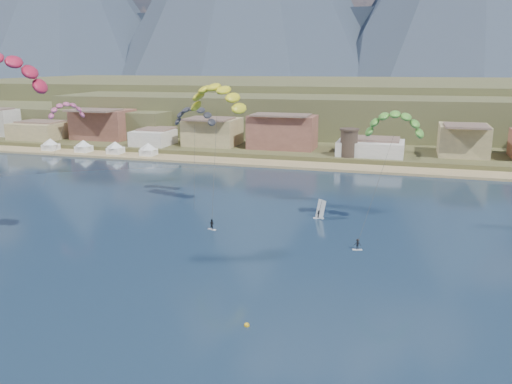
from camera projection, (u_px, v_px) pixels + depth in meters
ground at (170, 355)px, 55.05m from camera, size 2400.00×2400.00×0.00m
beach at (328, 166)px, 153.70m from camera, size 2200.00×12.00×0.90m
land at (392, 91)px, 576.55m from camera, size 2200.00×900.00×4.00m
foothills at (412, 105)px, 263.21m from camera, size 940.00×210.00×18.00m
town at (218, 129)px, 177.75m from camera, size 400.00×24.00×12.00m
watchtower at (349, 142)px, 158.32m from camera, size 5.82×5.82×8.60m
beach_tents at (98, 144)px, 173.85m from camera, size 43.40×6.40×5.00m
kitesurfer_yellow at (217, 94)px, 102.26m from camera, size 13.69×16.36×27.56m
kitesurfer_green at (394, 121)px, 90.50m from camera, size 10.51×14.11×23.57m
distant_kite_pink at (66, 107)px, 131.07m from camera, size 8.80×9.05×21.69m
distant_kite_dark at (194, 112)px, 112.02m from camera, size 9.62×6.02×22.30m
windsurfer at (320, 213)px, 102.96m from camera, size 2.17×2.38×3.73m
buoy at (247, 325)px, 60.97m from camera, size 0.65×0.65×0.65m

